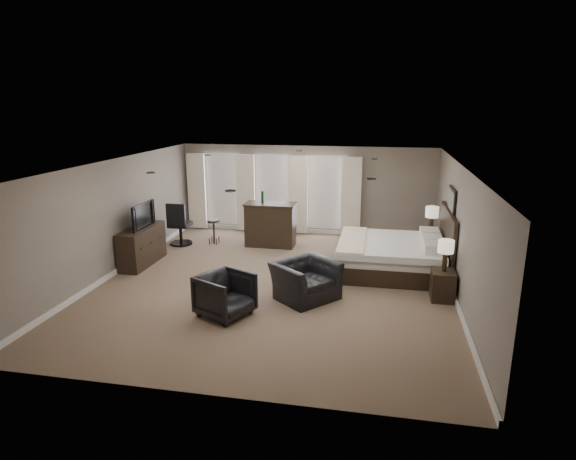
% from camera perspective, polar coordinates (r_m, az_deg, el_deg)
% --- Properties ---
extents(room, '(7.60, 8.60, 2.64)m').
position_cam_1_polar(room, '(10.21, -1.53, 0.57)').
color(room, brown).
rests_on(room, ground).
extents(window_bay, '(5.25, 0.20, 2.30)m').
position_cam_1_polar(window_bay, '(14.36, -1.90, 4.40)').
color(window_bay, silver).
rests_on(window_bay, room).
extents(bed, '(2.37, 2.26, 1.51)m').
position_cam_1_polar(bed, '(11.28, 12.74, -1.26)').
color(bed, silver).
rests_on(bed, ground).
extents(nightstand_near, '(0.45, 0.55, 0.60)m').
position_cam_1_polar(nightstand_near, '(10.13, 17.85, -6.25)').
color(nightstand_near, black).
rests_on(nightstand_near, ground).
extents(nightstand_far, '(0.45, 0.55, 0.60)m').
position_cam_1_polar(nightstand_far, '(12.86, 16.43, -1.61)').
color(nightstand_far, black).
rests_on(nightstand_far, ground).
extents(lamp_near, '(0.31, 0.31, 0.64)m').
position_cam_1_polar(lamp_near, '(9.93, 18.13, -2.92)').
color(lamp_near, beige).
rests_on(lamp_near, nightstand_near).
extents(lamp_far, '(0.33, 0.33, 0.68)m').
position_cam_1_polar(lamp_far, '(12.70, 16.64, 1.16)').
color(lamp_far, beige).
rests_on(lamp_far, nightstand_far).
extents(wall_art, '(0.04, 0.96, 0.56)m').
position_cam_1_polar(wall_art, '(11.15, 18.79, 3.38)').
color(wall_art, slate).
rests_on(wall_art, room).
extents(dresser, '(0.51, 1.58, 0.92)m').
position_cam_1_polar(dresser, '(12.18, -16.92, -1.81)').
color(dresser, black).
rests_on(dresser, ground).
extents(tv, '(0.60, 1.05, 0.14)m').
position_cam_1_polar(tv, '(12.04, -17.11, 0.60)').
color(tv, black).
rests_on(tv, dresser).
extents(armchair_near, '(1.34, 1.38, 1.02)m').
position_cam_1_polar(armchair_near, '(9.64, 2.09, -5.25)').
color(armchair_near, black).
rests_on(armchair_near, ground).
extents(armchair_far, '(1.11, 1.13, 0.89)m').
position_cam_1_polar(armchair_far, '(8.97, -7.47, -7.41)').
color(armchair_far, black).
rests_on(armchair_far, ground).
extents(bar_counter, '(1.37, 0.71, 1.20)m').
position_cam_1_polar(bar_counter, '(13.12, -2.07, 0.68)').
color(bar_counter, black).
rests_on(bar_counter, ground).
extents(bar_stool_left, '(0.43, 0.43, 0.68)m').
position_cam_1_polar(bar_stool_left, '(13.49, -8.78, -0.21)').
color(bar_stool_left, black).
rests_on(bar_stool_left, ground).
extents(bar_stool_right, '(0.40, 0.40, 0.76)m').
position_cam_1_polar(bar_stool_right, '(13.29, -1.69, -0.10)').
color(bar_stool_right, black).
rests_on(bar_stool_right, ground).
extents(desk_chair, '(0.63, 0.63, 1.20)m').
position_cam_1_polar(desk_chair, '(13.54, -12.67, 0.79)').
color(desk_chair, black).
rests_on(desk_chair, ground).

